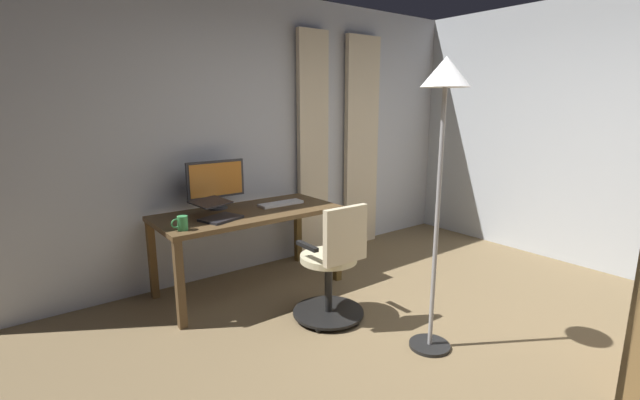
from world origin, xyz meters
name	(u,v)px	position (x,y,z in m)	size (l,w,h in m)	color
ground_plane	(491,380)	(0.00, 0.00, 0.00)	(6.81, 6.81, 0.00)	olive
back_room_partition	(266,135)	(0.00, -2.62, 1.34)	(5.07, 0.10, 2.68)	silver
curtain_left_panel	(361,144)	(-1.20, -2.51, 1.19)	(0.47, 0.06, 2.39)	beige
curtain_right_panel	(313,147)	(-0.50, -2.51, 1.19)	(0.37, 0.06, 2.39)	beige
desk	(248,220)	(0.51, -2.10, 0.64)	(1.59, 0.74, 0.73)	brown
office_chair	(333,268)	(0.29, -1.18, 0.43)	(0.56, 0.56, 0.93)	black
computer_monitor	(216,181)	(0.68, -2.35, 0.98)	(0.53, 0.18, 0.43)	#333338
computer_keyboard	(281,204)	(0.15, -2.13, 0.74)	(0.43, 0.13, 0.02)	white
laptop	(217,212)	(0.84, -2.01, 0.78)	(0.40, 0.42, 0.15)	#232328
mug_coffee	(182,223)	(1.18, -1.87, 0.78)	(0.13, 0.08, 0.11)	#3D9951
floor_lamp	(444,113)	(0.00, -0.47, 1.59)	(0.30, 0.30, 1.93)	black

